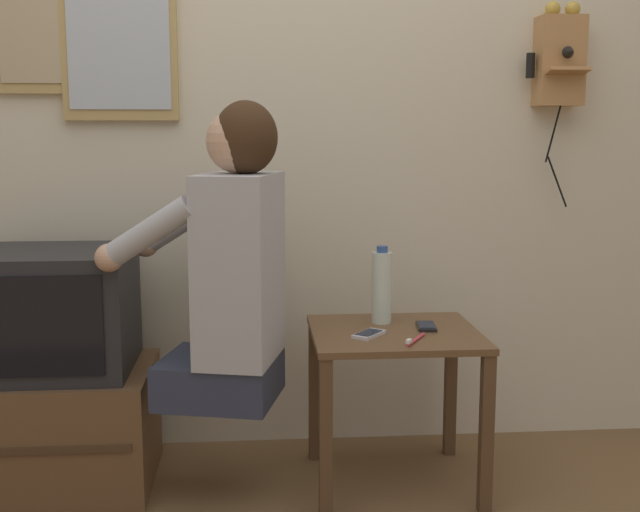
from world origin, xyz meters
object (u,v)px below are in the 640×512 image
television (46,311)px  framed_picture (38,19)px  toothbrush (414,340)px  wall_mirror (118,10)px  water_bottle (382,287)px  cell_phone_spare (426,326)px  wall_phone_antique (559,59)px  cell_phone_held (369,334)px  person (231,263)px

television → framed_picture: framed_picture is taller
toothbrush → wall_mirror: bearing=0.2°
water_bottle → toothbrush: (0.06, -0.27, -0.12)m
cell_phone_spare → toothbrush: bearing=-107.1°
wall_phone_antique → cell_phone_held: bearing=-150.6°
framed_picture → television: bearing=-80.2°
wall_phone_antique → cell_phone_held: 1.26m
cell_phone_held → water_bottle: 0.23m
person → toothbrush: bearing=-84.2°
person → wall_mirror: wall_mirror is taller
television → wall_phone_antique: wall_phone_antique is taller
television → cell_phone_spare: size_ratio=4.30×
wall_phone_antique → toothbrush: (-0.63, -0.52, -0.91)m
wall_mirror → television: bearing=-126.3°
person → wall_mirror: 1.04m
cell_phone_held → television: bearing=-150.3°
television → framed_picture: (-0.05, 0.31, 0.98)m
wall_phone_antique → wall_mirror: 1.61m
water_bottle → television: bearing=-179.2°
person → wall_phone_antique: size_ratio=1.27×
framed_picture → water_bottle: 1.53m
water_bottle → wall_phone_antique: bearing=19.7°
television → cell_phone_spare: bearing=-3.4°
framed_picture → cell_phone_spare: size_ratio=3.98×
person → cell_phone_spare: (0.65, 0.10, -0.24)m
toothbrush → cell_phone_held: bearing=-3.6°
television → cell_phone_spare: (1.27, -0.07, -0.06)m
wall_phone_antique → toothbrush: wall_phone_antique is taller
television → toothbrush: 1.22m
toothbrush → water_bottle: bearing=-46.7°
television → framed_picture: size_ratio=1.08×
person → wall_mirror: (-0.40, 0.47, 0.84)m
person → wall_phone_antique: wall_phone_antique is taller
television → wall_phone_antique: size_ratio=0.74×
wall_mirror → water_bottle: wall_mirror is taller
cell_phone_held → cell_phone_spare: size_ratio=1.04×
person → television: person is taller
framed_picture → toothbrush: size_ratio=3.54×
cell_phone_held → water_bottle: water_bottle is taller
wall_mirror → cell_phone_spare: size_ratio=5.97×
cell_phone_spare → water_bottle: water_bottle is taller
television → wall_mirror: size_ratio=0.72×
television → wall_mirror: wall_mirror is taller
wall_mirror → toothbrush: 1.55m
person → framed_picture: size_ratio=1.85×
wall_phone_antique → toothbrush: size_ratio=5.15×
television → cell_phone_held: (1.06, -0.16, -0.06)m
wall_mirror → framed_picture: bearing=179.3°
wall_phone_antique → wall_mirror: bearing=178.5°
television → framed_picture: 1.03m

